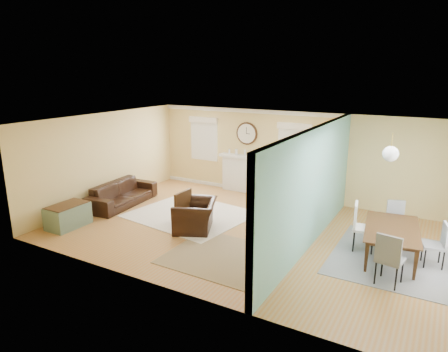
{
  "coord_description": "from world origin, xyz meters",
  "views": [
    {
      "loc": [
        3.9,
        -8.0,
        3.73
      ],
      "look_at": [
        -0.8,
        0.3,
        1.2
      ],
      "focal_mm": 32.0,
      "sensor_mm": 36.0,
      "label": 1
    }
  ],
  "objects_px": {
    "sofa": "(122,194)",
    "eames_chair": "(195,215)",
    "dining_table": "(392,243)",
    "credenza": "(318,205)",
    "green_chair": "(291,196)"
  },
  "relations": [
    {
      "from": "sofa",
      "to": "dining_table",
      "type": "height_order",
      "value": "sofa"
    },
    {
      "from": "eames_chair",
      "to": "green_chair",
      "type": "distance_m",
      "value": 3.11
    },
    {
      "from": "green_chair",
      "to": "dining_table",
      "type": "xyz_separation_m",
      "value": [
        2.93,
        -2.07,
        0.02
      ]
    },
    {
      "from": "dining_table",
      "to": "credenza",
      "type": "bearing_deg",
      "value": 47.28
    },
    {
      "from": "dining_table",
      "to": "eames_chair",
      "type": "bearing_deg",
      "value": 91.9
    },
    {
      "from": "sofa",
      "to": "dining_table",
      "type": "distance_m",
      "value": 7.18
    },
    {
      "from": "eames_chair",
      "to": "green_chair",
      "type": "bearing_deg",
      "value": 128.96
    },
    {
      "from": "green_chair",
      "to": "dining_table",
      "type": "bearing_deg",
      "value": -179.75
    },
    {
      "from": "sofa",
      "to": "eames_chair",
      "type": "bearing_deg",
      "value": -104.7
    },
    {
      "from": "sofa",
      "to": "eames_chair",
      "type": "relative_size",
      "value": 2.04
    },
    {
      "from": "eames_chair",
      "to": "credenza",
      "type": "xyz_separation_m",
      "value": [
        2.36,
        2.11,
        0.04
      ]
    },
    {
      "from": "credenza",
      "to": "dining_table",
      "type": "height_order",
      "value": "credenza"
    },
    {
      "from": "sofa",
      "to": "green_chair",
      "type": "height_order",
      "value": "sofa"
    },
    {
      "from": "eames_chair",
      "to": "credenza",
      "type": "relative_size",
      "value": 0.75
    },
    {
      "from": "eames_chair",
      "to": "green_chair",
      "type": "relative_size",
      "value": 1.65
    }
  ]
}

